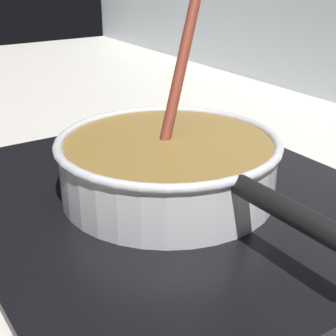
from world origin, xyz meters
TOP-DOWN VIEW (x-y plane):
  - hob_plate at (0.08, 0.24)m, footprint 0.56×0.48m
  - burner_ring at (0.08, 0.24)m, footprint 0.16×0.16m
  - spare_burner at (-0.09, 0.24)m, footprint 0.12×0.12m
  - cooking_pan at (0.09, 0.24)m, footprint 0.43×0.27m

SIDE VIEW (x-z plane):
  - hob_plate at x=0.08m, z-range 0.00..0.01m
  - spare_burner at x=-0.09m, z-range 0.01..0.02m
  - burner_ring at x=0.08m, z-range 0.01..0.02m
  - cooking_pan at x=0.09m, z-range -0.10..0.21m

